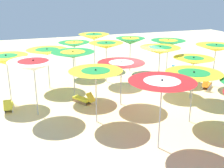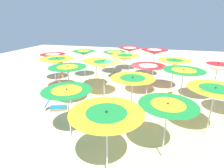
% 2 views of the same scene
% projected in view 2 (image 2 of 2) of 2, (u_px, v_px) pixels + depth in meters
% --- Properties ---
extents(ground, '(42.49, 42.49, 0.04)m').
position_uv_depth(ground, '(125.00, 97.00, 11.78)').
color(ground, beige).
extents(beach_umbrella_1, '(2.14, 2.14, 2.55)m').
position_uv_depth(beach_umbrella_1, '(218.00, 67.00, 10.15)').
color(beach_umbrella_1, '#B2B2B7').
rests_on(beach_umbrella_1, ground).
extents(beach_umbrella_2, '(2.18, 2.18, 2.32)m').
position_uv_depth(beach_umbrella_2, '(174.00, 62.00, 12.15)').
color(beach_umbrella_2, '#B2B2B7').
rests_on(beach_umbrella_2, ground).
extents(beach_umbrella_3, '(2.23, 2.23, 2.56)m').
position_uv_depth(beach_umbrella_3, '(154.00, 52.00, 14.89)').
color(beach_umbrella_3, '#B2B2B7').
rests_on(beach_umbrella_3, ground).
extents(beach_umbrella_4, '(2.20, 2.20, 2.36)m').
position_uv_depth(beach_umbrella_4, '(130.00, 49.00, 17.13)').
color(beach_umbrella_4, '#B2B2B7').
rests_on(beach_umbrella_4, ground).
extents(beach_umbrella_5, '(2.23, 2.23, 2.30)m').
position_uv_depth(beach_umbrella_5, '(215.00, 92.00, 7.24)').
color(beach_umbrella_5, '#B2B2B7').
rests_on(beach_umbrella_5, ground).
extents(beach_umbrella_6, '(2.15, 2.15, 2.47)m').
position_uv_depth(beach_umbrella_6, '(183.00, 73.00, 9.19)').
color(beach_umbrella_6, '#B2B2B7').
rests_on(beach_umbrella_6, ground).
extents(beach_umbrella_7, '(2.23, 2.23, 2.17)m').
position_uv_depth(beach_umbrella_7, '(148.00, 68.00, 11.31)').
color(beach_umbrella_7, '#B2B2B7').
rests_on(beach_umbrella_7, ground).
extents(beach_umbrella_8, '(2.27, 2.27, 2.23)m').
position_uv_depth(beach_umbrella_8, '(125.00, 58.00, 14.28)').
color(beach_umbrella_8, '#B2B2B7').
rests_on(beach_umbrella_8, ground).
extents(beach_umbrella_9, '(2.10, 2.10, 2.17)m').
position_uv_depth(beach_umbrella_9, '(114.00, 54.00, 16.06)').
color(beach_umbrella_9, '#B2B2B7').
rests_on(beach_umbrella_9, ground).
extents(beach_umbrella_10, '(2.00, 2.00, 2.26)m').
position_uv_depth(beach_umbrella_10, '(168.00, 108.00, 5.98)').
color(beach_umbrella_10, '#B2B2B7').
rests_on(beach_umbrella_10, ground).
extents(beach_umbrella_11, '(2.03, 2.03, 2.46)m').
position_uv_depth(beach_umbrella_11, '(132.00, 81.00, 8.03)').
color(beach_umbrella_11, '#B2B2B7').
rests_on(beach_umbrella_11, ground).
extents(beach_umbrella_12, '(2.15, 2.15, 2.52)m').
position_uv_depth(beach_umbrella_12, '(104.00, 64.00, 10.83)').
color(beach_umbrella_12, '#B2B2B7').
rests_on(beach_umbrella_12, ground).
extents(beach_umbrella_13, '(1.99, 1.99, 2.20)m').
position_uv_depth(beach_umbrella_13, '(96.00, 63.00, 12.59)').
color(beach_umbrella_13, '#B2B2B7').
rests_on(beach_umbrella_13, ground).
extents(beach_umbrella_14, '(1.94, 1.94, 2.46)m').
position_uv_depth(beach_umbrella_14, '(84.00, 53.00, 14.80)').
color(beach_umbrella_14, '#B2B2B7').
rests_on(beach_umbrella_14, ground).
extents(beach_umbrella_15, '(2.14, 2.14, 2.49)m').
position_uv_depth(beach_umbrella_15, '(107.00, 118.00, 5.02)').
color(beach_umbrella_15, '#B2B2B7').
rests_on(beach_umbrella_15, ground).
extents(beach_umbrella_16, '(1.98, 1.98, 2.34)m').
position_uv_depth(beach_umbrella_16, '(67.00, 95.00, 7.00)').
color(beach_umbrella_16, '#B2B2B7').
rests_on(beach_umbrella_16, ground).
extents(beach_umbrella_17, '(2.07, 2.07, 2.53)m').
position_uv_depth(beach_umbrella_17, '(68.00, 70.00, 9.61)').
color(beach_umbrella_17, '#B2B2B7').
rests_on(beach_umbrella_17, ground).
extents(beach_umbrella_18, '(2.24, 2.24, 2.47)m').
position_uv_depth(beach_umbrella_18, '(57.00, 61.00, 11.92)').
color(beach_umbrella_18, '#B2B2B7').
rests_on(beach_umbrella_18, ground).
extents(beach_umbrella_19, '(1.99, 1.99, 2.34)m').
position_uv_depth(beach_umbrella_19, '(53.00, 56.00, 14.11)').
color(beach_umbrella_19, '#B2B2B7').
rests_on(beach_umbrella_19, ground).
extents(lounger_1, '(0.80, 1.23, 0.66)m').
position_uv_depth(lounger_1, '(56.00, 107.00, 10.03)').
color(lounger_1, olive).
rests_on(lounger_1, ground).
extents(lounger_2, '(0.97, 1.07, 0.58)m').
position_uv_depth(lounger_2, '(69.00, 88.00, 12.73)').
color(lounger_2, silver).
rests_on(lounger_2, ground).
extents(lounger_3, '(1.33, 0.96, 0.64)m').
position_uv_depth(lounger_3, '(173.00, 101.00, 10.78)').
color(lounger_3, olive).
rests_on(lounger_3, ground).
extents(beachgoer_0, '(0.30, 0.30, 1.66)m').
position_uv_depth(beachgoer_0, '(62.00, 69.00, 15.30)').
color(beachgoer_0, '#D8A87F').
rests_on(beachgoer_0, ground).
extents(beach_ball, '(0.36, 0.36, 0.36)m').
position_uv_depth(beach_ball, '(57.00, 97.00, 11.29)').
color(beach_ball, white).
rests_on(beach_ball, ground).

